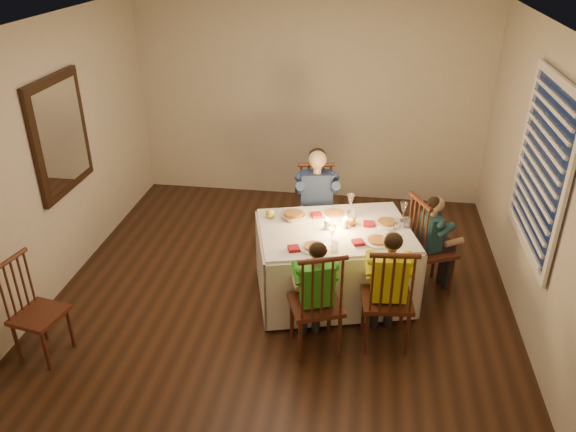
# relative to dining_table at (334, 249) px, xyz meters

# --- Properties ---
(ground) EXTENTS (5.00, 5.00, 0.00)m
(ground) POSITION_rel_dining_table_xyz_m (-0.50, -0.14, -0.54)
(ground) COLOR black
(ground) RESTS_ON ground
(wall_left) EXTENTS (0.02, 5.00, 2.60)m
(wall_left) POSITION_rel_dining_table_xyz_m (-2.75, -0.14, 0.76)
(wall_left) COLOR beige
(wall_left) RESTS_ON ground
(wall_right) EXTENTS (0.02, 5.00, 2.60)m
(wall_right) POSITION_rel_dining_table_xyz_m (1.75, -0.14, 0.76)
(wall_right) COLOR beige
(wall_right) RESTS_ON ground
(wall_back) EXTENTS (4.50, 0.02, 2.60)m
(wall_back) POSITION_rel_dining_table_xyz_m (-0.50, 2.36, 0.76)
(wall_back) COLOR beige
(wall_back) RESTS_ON ground
(ceiling) EXTENTS (5.00, 5.00, 0.00)m
(ceiling) POSITION_rel_dining_table_xyz_m (-0.50, -0.14, 2.06)
(ceiling) COLOR white
(ceiling) RESTS_ON wall_back
(dining_table) EXTENTS (1.68, 1.39, 0.73)m
(dining_table) POSITION_rel_dining_table_xyz_m (0.00, 0.00, 0.00)
(dining_table) COLOR white
(dining_table) RESTS_ON ground
(chair_adult) EXTENTS (0.49, 0.47, 1.03)m
(chair_adult) POSITION_rel_dining_table_xyz_m (-0.25, 0.77, -0.54)
(chair_adult) COLOR #39160F
(chair_adult) RESTS_ON ground
(chair_near_left) EXTENTS (0.54, 0.53, 1.03)m
(chair_near_left) POSITION_rel_dining_table_xyz_m (-0.10, -0.81, -0.54)
(chair_near_left) COLOR #39160F
(chair_near_left) RESTS_ON ground
(chair_near_right) EXTENTS (0.46, 0.44, 1.03)m
(chair_near_right) POSITION_rel_dining_table_xyz_m (0.50, -0.65, -0.54)
(chair_near_right) COLOR #39160F
(chair_near_right) RESTS_ON ground
(chair_end) EXTENTS (0.54, 0.55, 1.03)m
(chair_end) POSITION_rel_dining_table_xyz_m (0.94, 0.26, -0.54)
(chair_end) COLOR #39160F
(chair_end) RESTS_ON ground
(chair_extra) EXTENTS (0.44, 0.45, 0.94)m
(chair_extra) POSITION_rel_dining_table_xyz_m (-2.39, -1.23, -0.54)
(chair_extra) COLOR #39160F
(chair_extra) RESTS_ON ground
(adult) EXTENTS (0.52, 0.49, 1.25)m
(adult) POSITION_rel_dining_table_xyz_m (-0.25, 0.77, -0.54)
(adult) COLOR navy
(adult) RESTS_ON ground
(child_green) EXTENTS (0.45, 0.43, 1.08)m
(child_green) POSITION_rel_dining_table_xyz_m (-0.10, -0.81, -0.54)
(child_green) COLOR green
(child_green) RESTS_ON ground
(child_yellow) EXTENTS (0.42, 0.39, 1.13)m
(child_yellow) POSITION_rel_dining_table_xyz_m (0.50, -0.65, -0.54)
(child_yellow) COLOR yellow
(child_yellow) RESTS_ON ground
(child_teal) EXTENTS (0.42, 0.43, 1.04)m
(child_teal) POSITION_rel_dining_table_xyz_m (0.94, 0.26, -0.54)
(child_teal) COLOR #1B3E45
(child_teal) RESTS_ON ground
(setting_adult) EXTENTS (0.32, 0.32, 0.02)m
(setting_adult) POSITION_rel_dining_table_xyz_m (-0.03, 0.28, 0.23)
(setting_adult) COLOR silver
(setting_adult) RESTS_ON dining_table
(setting_green) EXTENTS (0.32, 0.32, 0.02)m
(setting_green) POSITION_rel_dining_table_xyz_m (-0.17, -0.40, 0.23)
(setting_green) COLOR silver
(setting_green) RESTS_ON dining_table
(setting_yellow) EXTENTS (0.32, 0.32, 0.02)m
(setting_yellow) POSITION_rel_dining_table_xyz_m (0.40, -0.20, 0.23)
(setting_yellow) COLOR silver
(setting_yellow) RESTS_ON dining_table
(setting_teal) EXTENTS (0.32, 0.32, 0.02)m
(setting_teal) POSITION_rel_dining_table_xyz_m (0.49, 0.16, 0.23)
(setting_teal) COLOR silver
(setting_teal) RESTS_ON dining_table
(candle_left) EXTENTS (0.06, 0.06, 0.10)m
(candle_left) POSITION_rel_dining_table_xyz_m (-0.08, -0.02, 0.27)
(candle_left) COLOR white
(candle_left) RESTS_ON dining_table
(candle_right) EXTENTS (0.06, 0.06, 0.10)m
(candle_right) POSITION_rel_dining_table_xyz_m (0.09, 0.02, 0.27)
(candle_right) COLOR white
(candle_right) RESTS_ON dining_table
(squash) EXTENTS (0.09, 0.09, 0.09)m
(squash) POSITION_rel_dining_table_xyz_m (-0.65, 0.14, 0.26)
(squash) COLOR yellow
(squash) RESTS_ON dining_table
(orange_fruit) EXTENTS (0.08, 0.08, 0.08)m
(orange_fruit) POSITION_rel_dining_table_xyz_m (0.15, 0.09, 0.26)
(orange_fruit) COLOR orange
(orange_fruit) RESTS_ON dining_table
(serving_bowl) EXTENTS (0.33, 0.33, 0.06)m
(serving_bowl) POSITION_rel_dining_table_xyz_m (-0.42, 0.14, 0.25)
(serving_bowl) COLOR silver
(serving_bowl) RESTS_ON dining_table
(wall_mirror) EXTENTS (0.06, 0.95, 1.15)m
(wall_mirror) POSITION_rel_dining_table_xyz_m (-2.72, 0.16, 0.96)
(wall_mirror) COLOR black
(wall_mirror) RESTS_ON wall_left
(window_blinds) EXTENTS (0.07, 1.34, 1.54)m
(window_blinds) POSITION_rel_dining_table_xyz_m (1.70, -0.04, 0.96)
(window_blinds) COLOR #0D1A36
(window_blinds) RESTS_ON wall_right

